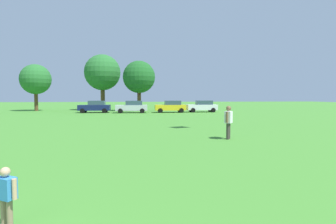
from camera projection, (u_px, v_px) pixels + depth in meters
ground_plane at (112, 116)px, 32.05m from camera, size 160.00×160.00×0.00m
child_kite_flyer at (6, 192)px, 4.62m from camera, size 0.45×0.35×1.08m
adult_bystander at (228, 119)px, 14.34m from camera, size 0.58×0.74×1.78m
parked_car_navy_0 at (95, 107)px, 37.57m from camera, size 4.30×2.02×1.68m
parked_car_silver_1 at (132, 107)px, 37.24m from camera, size 4.30×2.02×1.68m
parked_car_yellow_2 at (171, 106)px, 38.09m from camera, size 4.30×2.02×1.68m
parked_car_white_3 at (202, 106)px, 39.07m from camera, size 4.30×2.02×1.68m
tree_far_left at (36, 79)px, 41.98m from camera, size 4.66×4.66×7.27m
tree_center at (102, 73)px, 44.21m from camera, size 5.85×5.85×9.12m
tree_far_right at (139, 77)px, 41.77m from camera, size 4.99×4.99×7.78m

